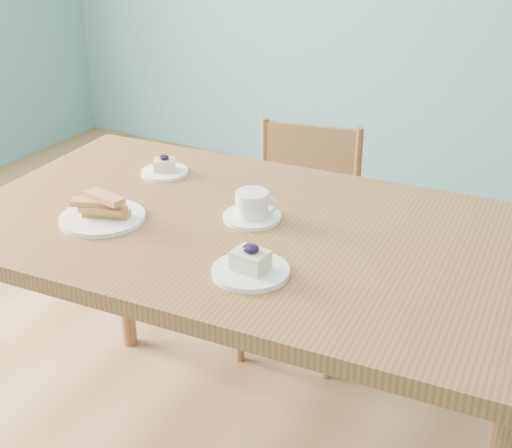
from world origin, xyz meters
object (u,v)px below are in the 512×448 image
(dining_chair, at_px, (299,241))
(coffee_cup, at_px, (253,208))
(biscotti_plate, at_px, (102,212))
(cheesecake_plate_near, at_px, (251,267))
(cheesecake_plate_far, at_px, (165,169))
(dining_table, at_px, (252,254))

(dining_chair, relative_size, coffee_cup, 5.50)
(dining_chair, bearing_deg, biscotti_plate, -113.75)
(dining_chair, distance_m, cheesecake_plate_near, 1.01)
(cheesecake_plate_far, distance_m, biscotti_plate, 0.34)
(dining_table, height_order, cheesecake_plate_far, cheesecake_plate_far)
(coffee_cup, bearing_deg, biscotti_plate, -170.43)
(dining_table, height_order, coffee_cup, coffee_cup)
(dining_chair, height_order, coffee_cup, coffee_cup)
(dining_chair, height_order, biscotti_plate, biscotti_plate)
(dining_chair, xyz_separation_m, biscotti_plate, (-0.19, -0.82, 0.41))
(cheesecake_plate_far, height_order, coffee_cup, coffee_cup)
(dining_chair, distance_m, cheesecake_plate_far, 0.67)
(cheesecake_plate_near, relative_size, biscotti_plate, 0.80)
(cheesecake_plate_near, xyz_separation_m, cheesecake_plate_far, (-0.52, 0.40, -0.00))
(cheesecake_plate_near, bearing_deg, dining_table, 119.03)
(cheesecake_plate_far, bearing_deg, biscotti_plate, -82.48)
(cheesecake_plate_far, bearing_deg, dining_chair, 64.28)
(coffee_cup, bearing_deg, dining_chair, 83.82)
(dining_table, distance_m, cheesecake_plate_near, 0.27)
(dining_chair, height_order, cheesecake_plate_near, cheesecake_plate_near)
(dining_table, relative_size, coffee_cup, 10.40)
(biscotti_plate, bearing_deg, cheesecake_plate_far, 97.52)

